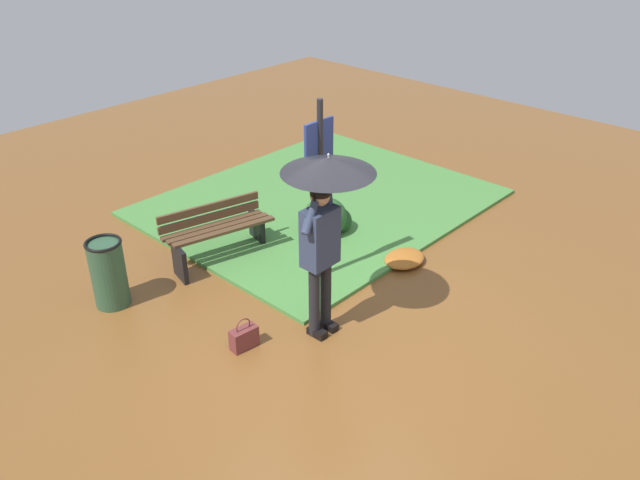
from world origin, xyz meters
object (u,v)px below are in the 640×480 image
(trash_bin, at_px, (108,273))
(info_sign_post, at_px, (319,172))
(person_with_umbrella, at_px, (325,201))
(park_bench, at_px, (217,231))
(handbag, at_px, (244,338))

(trash_bin, bearing_deg, info_sign_post, -34.42)
(person_with_umbrella, xyz_separation_m, info_sign_post, (0.69, 0.72, -0.11))
(person_with_umbrella, relative_size, info_sign_post, 0.89)
(park_bench, bearing_deg, trash_bin, 176.15)
(handbag, height_order, park_bench, park_bench)
(handbag, relative_size, trash_bin, 0.44)
(info_sign_post, bearing_deg, trash_bin, 145.58)
(park_bench, bearing_deg, handbag, -121.28)
(person_with_umbrella, bearing_deg, trash_bin, 122.48)
(person_with_umbrella, bearing_deg, handbag, 155.91)
(info_sign_post, relative_size, trash_bin, 2.76)
(person_with_umbrella, relative_size, park_bench, 1.43)
(park_bench, bearing_deg, info_sign_post, -67.57)
(info_sign_post, xyz_separation_m, trash_bin, (-2.05, 1.40, -1.03))
(person_with_umbrella, relative_size, handbag, 5.53)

